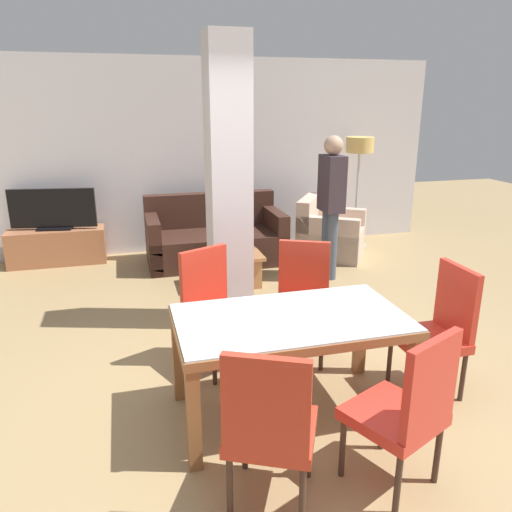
{
  "coord_description": "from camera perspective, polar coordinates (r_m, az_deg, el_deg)",
  "views": [
    {
      "loc": [
        -1.02,
        -2.89,
        2.13
      ],
      "look_at": [
        0.0,
        0.9,
        0.89
      ],
      "focal_mm": 35.0,
      "sensor_mm": 36.0,
      "label": 1
    }
  ],
  "objects": [
    {
      "name": "divider_pillar",
      "position": [
        4.7,
        -3.15,
        7.88
      ],
      "size": [
        0.38,
        0.39,
        2.7
      ],
      "color": "silver",
      "rests_on": "ground_plane"
    },
    {
      "name": "standing_person",
      "position": [
        6.09,
        8.59,
        6.63
      ],
      "size": [
        0.23,
        0.38,
        1.74
      ],
      "rotation": [
        0.0,
        0.0,
        1.56
      ],
      "color": "#444F5F",
      "rests_on": "ground_plane"
    },
    {
      "name": "bottle",
      "position": [
        5.99,
        -1.92,
        1.6
      ],
      "size": [
        0.07,
        0.07,
        0.28
      ],
      "color": "#B2B7BC",
      "rests_on": "coffee_table"
    },
    {
      "name": "tv_screen",
      "position": [
        7.12,
        -22.21,
        4.9
      ],
      "size": [
        1.1,
        0.26,
        0.55
      ],
      "rotation": [
        0.0,
        0.0,
        2.99
      ],
      "color": "black",
      "rests_on": "tv_stand"
    },
    {
      "name": "sofa",
      "position": [
        6.84,
        -4.74,
        1.87
      ],
      "size": [
        1.82,
        0.93,
        0.89
      ],
      "rotation": [
        0.0,
        0.0,
        3.14
      ],
      "color": "#3B211A",
      "rests_on": "ground_plane"
    },
    {
      "name": "coffee_table",
      "position": [
        5.94,
        -3.13,
        -1.55
      ],
      "size": [
        0.78,
        0.52,
        0.39
      ],
      "color": "#A36A40",
      "rests_on": "ground_plane"
    },
    {
      "name": "dining_chair_far_right",
      "position": [
        4.28,
        5.3,
        -4.6
      ],
      "size": [
        0.61,
        0.61,
        0.98
      ],
      "rotation": [
        0.0,
        0.0,
        2.7
      ],
      "color": "red",
      "rests_on": "ground_plane"
    },
    {
      "name": "back_wall",
      "position": [
        7.32,
        -7.08,
        11.2
      ],
      "size": [
        7.2,
        0.09,
        2.7
      ],
      "color": "silver",
      "rests_on": "ground_plane"
    },
    {
      "name": "dining_chair_near_left",
      "position": [
        2.71,
        1.55,
        -18.67
      ],
      "size": [
        0.61,
        0.61,
        0.98
      ],
      "rotation": [
        0.0,
        0.0,
        -0.45
      ],
      "color": "red",
      "rests_on": "ground_plane"
    },
    {
      "name": "ground_plane",
      "position": [
        3.73,
        3.78,
        -17.35
      ],
      "size": [
        18.0,
        18.0,
        0.0
      ],
      "primitive_type": "plane",
      "color": "#A08458"
    },
    {
      "name": "dining_chair_head_right",
      "position": [
        3.96,
        20.23,
        -7.52
      ],
      "size": [
        0.46,
        0.46,
        0.98
      ],
      "rotation": [
        0.0,
        0.0,
        1.57
      ],
      "color": "red",
      "rests_on": "ground_plane"
    },
    {
      "name": "dining_chair_far_left",
      "position": [
        4.1,
        -4.93,
        -5.61
      ],
      "size": [
        0.61,
        0.61,
        0.98
      ],
      "rotation": [
        0.0,
        0.0,
        -2.71
      ],
      "color": "red",
      "rests_on": "ground_plane"
    },
    {
      "name": "dining_chair_near_right",
      "position": [
        2.95,
        16.89,
        -16.18
      ],
      "size": [
        0.61,
        0.61,
        0.98
      ],
      "rotation": [
        0.0,
        0.0,
        0.43
      ],
      "color": "red",
      "rests_on": "ground_plane"
    },
    {
      "name": "armchair",
      "position": [
        7.13,
        8.28,
        2.28
      ],
      "size": [
        1.16,
        1.15,
        0.82
      ],
      "rotation": [
        0.0,
        0.0,
        4.14
      ],
      "color": "beige",
      "rests_on": "ground_plane"
    },
    {
      "name": "dining_table",
      "position": [
        3.43,
        3.97,
        -9.3
      ],
      "size": [
        1.55,
        0.87,
        0.74
      ],
      "color": "brown",
      "rests_on": "ground_plane"
    },
    {
      "name": "floor_lamp",
      "position": [
        7.51,
        11.73,
        11.32
      ],
      "size": [
        0.4,
        0.4,
        1.62
      ],
      "color": "#B7B7BC",
      "rests_on": "ground_plane"
    },
    {
      "name": "tv_stand",
      "position": [
        7.24,
        -21.76,
        1.02
      ],
      "size": [
        1.25,
        0.4,
        0.48
      ],
      "color": "#AA6844",
      "rests_on": "ground_plane"
    }
  ]
}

